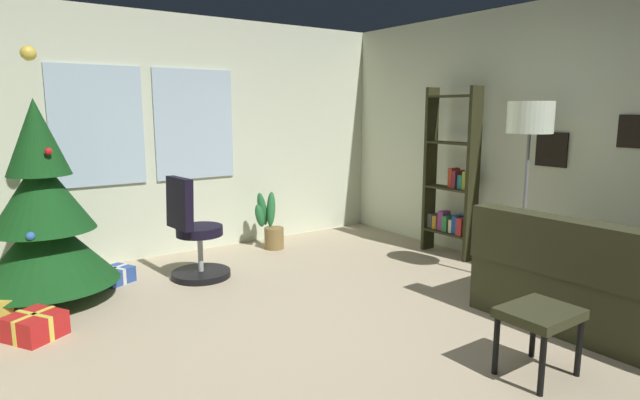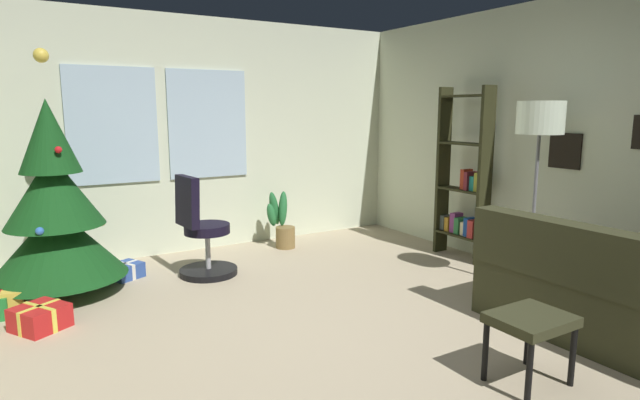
% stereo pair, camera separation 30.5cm
% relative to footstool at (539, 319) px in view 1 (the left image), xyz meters
% --- Properties ---
extents(ground_plane, '(5.08, 6.20, 0.10)m').
position_rel_footstool_xyz_m(ground_plane, '(-0.69, 0.83, -0.41)').
color(ground_plane, tan).
extents(wall_back_with_windows, '(5.08, 0.12, 2.61)m').
position_rel_footstool_xyz_m(wall_back_with_windows, '(-0.71, 3.97, 0.95)').
color(wall_back_with_windows, beige).
rests_on(wall_back_with_windows, ground_plane).
extents(wall_right_with_frames, '(0.12, 6.20, 2.61)m').
position_rel_footstool_xyz_m(wall_right_with_frames, '(1.90, 0.83, 0.95)').
color(wall_right_with_frames, beige).
rests_on(wall_right_with_frames, ground_plane).
extents(footstool, '(0.45, 0.37, 0.43)m').
position_rel_footstool_xyz_m(footstool, '(0.00, 0.00, 0.00)').
color(footstool, '#31321D').
rests_on(footstool, ground_plane).
extents(holiday_tree, '(1.12, 1.12, 2.10)m').
position_rel_footstool_xyz_m(holiday_tree, '(-2.23, 3.09, 0.35)').
color(holiday_tree, '#4C331E').
rests_on(holiday_tree, ground_plane).
extents(gift_box_red, '(0.44, 0.44, 0.18)m').
position_rel_footstool_xyz_m(gift_box_red, '(-2.44, 2.35, -0.27)').
color(gift_box_red, red).
rests_on(gift_box_red, ground_plane).
extents(gift_box_blue, '(0.36, 0.35, 0.15)m').
position_rel_footstool_xyz_m(gift_box_blue, '(-1.66, 3.26, -0.29)').
color(gift_box_blue, '#2D4C99').
rests_on(gift_box_blue, ground_plane).
extents(office_chair, '(0.56, 0.56, 0.99)m').
position_rel_footstool_xyz_m(office_chair, '(-1.00, 2.95, 0.02)').
color(office_chair, black).
rests_on(office_chair, ground_plane).
extents(bookshelf, '(0.18, 0.64, 1.84)m').
position_rel_footstool_xyz_m(bookshelf, '(1.63, 2.12, 0.45)').
color(bookshelf, '#282914').
rests_on(bookshelf, ground_plane).
extents(floor_lamp, '(0.40, 0.40, 1.67)m').
position_rel_footstool_xyz_m(floor_lamp, '(1.39, 1.06, 1.08)').
color(floor_lamp, slate).
rests_on(floor_lamp, ground_plane).
extents(potted_plant, '(0.32, 0.34, 0.66)m').
position_rel_footstool_xyz_m(potted_plant, '(0.15, 3.52, -0.09)').
color(potted_plant, olive).
rests_on(potted_plant, ground_plane).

